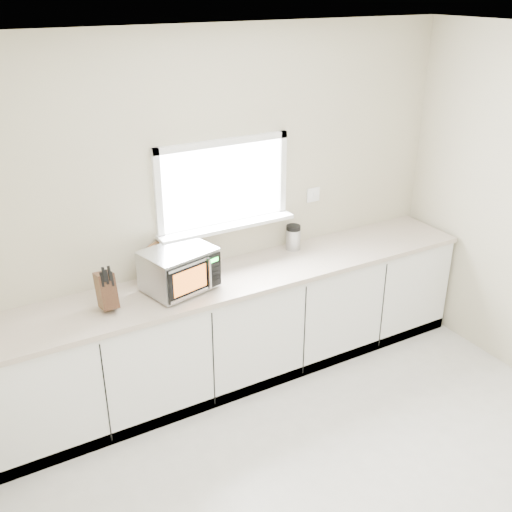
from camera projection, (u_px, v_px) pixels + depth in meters
back_wall at (222, 207)px, 4.63m from camera, size 4.00×0.17×2.70m
cabinets at (242, 327)px, 4.78m from camera, size 3.92×0.60×0.88m
countertop at (242, 276)px, 4.58m from camera, size 3.92×0.64×0.04m
microwave at (179, 269)px, 4.27m from camera, size 0.55×0.48×0.31m
knife_block at (106, 290)px, 4.03m from camera, size 0.11×0.23×0.34m
cutting_board at (160, 260)px, 4.46m from camera, size 0.29×0.07×0.28m
coffee_grinder at (293, 237)px, 4.95m from camera, size 0.12×0.12×0.21m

